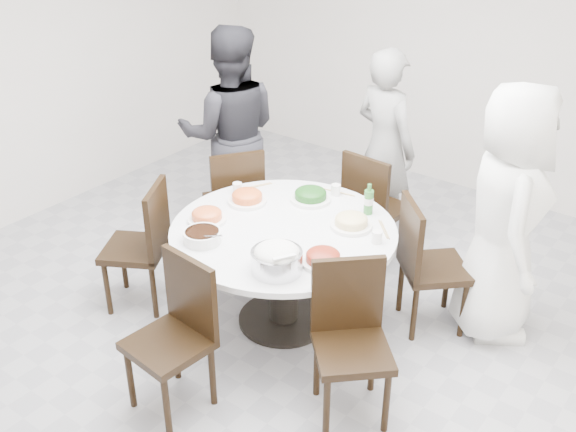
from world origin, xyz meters
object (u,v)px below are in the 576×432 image
Objects in this scene: chair_s at (168,341)px; rice_bowl at (277,261)px; chair_ne at (435,265)px; chair_sw at (134,246)px; soup_bowl at (202,236)px; chair_se at (352,348)px; beverage_bottle at (369,199)px; diner_left at (230,134)px; diner_middle at (385,147)px; dining_table at (284,276)px; chair_nw at (233,200)px; diner_right at (506,215)px; chair_n at (377,206)px.

rice_bowl is (0.30, 0.63, 0.34)m from chair_s.
chair_ne and chair_sw have the same top height.
chair_ne is 1.57m from soup_bowl.
chair_se is 1.17m from beverage_bottle.
diner_left is (-0.18, 1.25, 0.42)m from chair_sw.
diner_middle is (0.89, 1.93, 0.34)m from chair_sw.
diner_left reaches higher than chair_sw.
diner_middle is at bearing 125.11° from chair_sw.
beverage_bottle is (0.36, 1.57, 0.39)m from chair_s.
dining_table is 1.58× the size of chair_ne.
chair_ne is at bearing 127.22° from chair_nw.
chair_nw is at bearing 48.66° from chair_ne.
dining_table is 1.54m from diner_middle.
diner_middle is (-0.92, 0.87, 0.34)m from chair_ne.
diner_right is (0.32, 1.29, 0.40)m from chair_se.
dining_table is at bearing 94.19° from chair_s.
chair_se is at bearing 129.77° from diner_middle.
diner_right is at bearing 54.67° from rice_bowl.
chair_nw is (-1.73, -0.08, 0.00)m from chair_ne.
chair_n is 0.58× the size of diner_middle.
soup_bowl is at bearing 83.17° from diner_left.
dining_table is 0.68m from rice_bowl.
chair_se is 0.66m from rice_bowl.
rice_bowl is 1.25× the size of soup_bowl.
chair_s is at bearing -102.83° from beverage_bottle.
beverage_bottle is at bearing 117.87° from chair_n.
soup_bowl is at bearing -124.32° from dining_table.
diner_middle reaches higher than chair_ne.
diner_middle is 6.69× the size of soup_bowl.
beverage_bottle is at bearing 96.32° from chair_sw.
chair_sw is 3.10× the size of rice_bowl.
chair_s is at bearing -91.25° from dining_table.
soup_bowl is (-1.48, -1.27, -0.09)m from diner_right.
diner_left is (-1.16, 0.80, 0.52)m from dining_table.
chair_se is 2.18m from diner_middle.
chair_ne is at bearing 92.61° from diner_right.
diner_left is at bearing 124.60° from soup_bowl.
chair_sw is at bearing -143.60° from beverage_bottle.
diner_right is 7.93× the size of beverage_bottle.
chair_sw is at bearing 153.49° from chair_s.
chair_ne reaches higher than soup_bowl.
diner_right reaches higher than dining_table.
diner_right is (0.34, 0.22, 0.40)m from chair_ne.
beverage_bottle is at bearing 82.61° from chair_s.
chair_n is 1.77m from chair_se.
chair_s is at bearing 108.66° from chair_ne.
diner_middle is (-0.17, 0.35, 0.34)m from chair_n.
diner_middle is (-0.94, 1.94, 0.34)m from chair_se.
chair_s is at bearing 80.18° from diner_left.
chair_sw is 1.68m from beverage_bottle.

